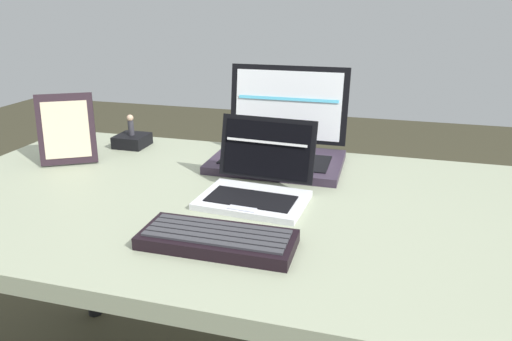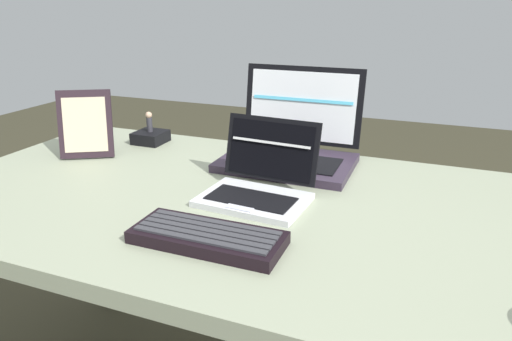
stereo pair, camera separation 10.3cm
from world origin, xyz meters
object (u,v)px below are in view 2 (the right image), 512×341
photo_frame (85,125)px  external_keyboard (208,237)px  figurine_stand (151,137)px  laptop_rear (291,145)px  figurine (149,121)px  laptop_front (259,184)px

photo_frame → external_keyboard: bearing=-30.8°
external_keyboard → figurine_stand: size_ratio=3.09×
laptop_rear → figurine: size_ratio=5.50×
figurine_stand → figurine: 0.05m
external_keyboard → figurine: (-0.48, 0.53, 0.06)m
laptop_front → figurine: bearing=149.3°
external_keyboard → photo_frame: photo_frame is taller
photo_frame → figurine_stand: (0.09, 0.19, -0.08)m
laptop_rear → figurine_stand: size_ratio=3.79×
laptop_rear → figurine: 0.49m
external_keyboard → laptop_rear: bearing=89.3°
laptop_front → external_keyboard: size_ratio=0.86×
laptop_front → external_keyboard: laptop_front is taller
laptop_front → figurine_stand: 0.57m
photo_frame → figurine_stand: bearing=64.6°
photo_frame → laptop_front: bearing=-10.1°
external_keyboard → photo_frame: 0.67m
laptop_rear → photo_frame: laptop_rear is taller
external_keyboard → laptop_front: bearing=86.8°
laptop_rear → photo_frame: size_ratio=1.84×
laptop_front → photo_frame: photo_frame is taller
figurine_stand → figurine: (0.00, 0.00, 0.05)m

